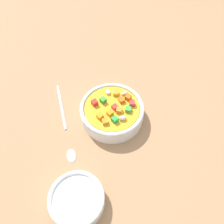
% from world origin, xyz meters
% --- Properties ---
extents(ground_plane, '(1.40, 1.40, 0.02)m').
position_xyz_m(ground_plane, '(0.00, 0.00, -0.01)').
color(ground_plane, '#9E754F').
extents(soup_bowl_main, '(0.16, 0.16, 0.05)m').
position_xyz_m(soup_bowl_main, '(0.00, 0.00, 0.02)').
color(soup_bowl_main, white).
rests_on(soup_bowl_main, ground_plane).
extents(spoon, '(0.13, 0.22, 0.01)m').
position_xyz_m(spoon, '(-0.10, -0.06, 0.00)').
color(spoon, silver).
rests_on(spoon, ground_plane).
extents(side_bowl_small, '(0.11, 0.11, 0.04)m').
position_xyz_m(side_bowl_small, '(-0.02, -0.22, 0.02)').
color(side_bowl_small, white).
rests_on(side_bowl_small, ground_plane).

